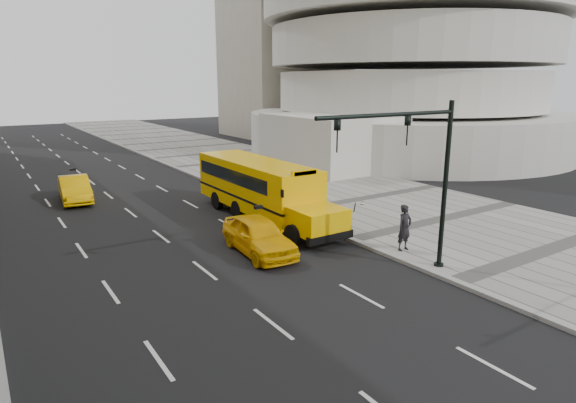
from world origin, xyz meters
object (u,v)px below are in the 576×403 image
school_bus (259,185)px  traffic_signal (420,168)px  taxi_near (259,235)px  taxi_far (75,189)px  pedestrian (405,228)px

school_bus → traffic_signal: traffic_signal is taller
school_bus → traffic_signal: 10.44m
taxi_near → taxi_far: (-4.74, 13.89, -0.02)m
school_bus → traffic_signal: (0.69, -10.15, 2.33)m
taxi_near → taxi_far: taxi_near is taller
taxi_near → pedestrian: (5.06, -3.39, 0.35)m
pedestrian → traffic_signal: (-1.60, -2.01, 2.96)m
taxi_far → pedestrian: 19.87m
school_bus → taxi_near: school_bus is taller
taxi_far → traffic_signal: (8.20, -19.29, 3.34)m
taxi_near → pedestrian: 6.10m
pedestrian → traffic_signal: traffic_signal is taller
school_bus → traffic_signal: size_ratio=1.81×
school_bus → taxi_far: bearing=129.4°
school_bus → taxi_far: size_ratio=2.52×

